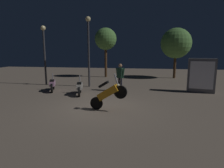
{
  "coord_description": "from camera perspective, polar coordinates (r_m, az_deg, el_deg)",
  "views": [
    {
      "loc": [
        1.9,
        -8.16,
        2.56
      ],
      "look_at": [
        0.43,
        0.66,
        1.0
      ],
      "focal_mm": 30.68,
      "sensor_mm": 36.0,
      "label": 1
    }
  ],
  "objects": [
    {
      "name": "ground_plane",
      "position": [
        8.76,
        -3.52,
        -7.11
      ],
      "size": [
        40.0,
        40.0,
        0.0
      ],
      "primitive_type": "plane",
      "color": "#756656"
    },
    {
      "name": "person_rider_beside",
      "position": [
        12.15,
        2.46,
        2.76
      ],
      "size": [
        0.64,
        0.37,
        1.76
      ],
      "rotation": [
        0.0,
        0.0,
        1.13
      ],
      "color": "black",
      "rests_on": "ground_plane"
    },
    {
      "name": "tree_left_bg",
      "position": [
        18.86,
        -1.91,
        13.18
      ],
      "size": [
        2.1,
        2.1,
        4.74
      ],
      "color": "#4C331E",
      "rests_on": "ground_plane"
    },
    {
      "name": "kiosk_billboard",
      "position": [
        13.03,
        25.07,
        2.3
      ],
      "size": [
        1.67,
        0.84,
        2.1
      ],
      "rotation": [
        0.0,
        0.0,
        2.92
      ],
      "color": "#595960",
      "rests_on": "ground_plane"
    },
    {
      "name": "motorcycle_white_parked_left",
      "position": [
        11.41,
        -9.63,
        -0.98
      ],
      "size": [
        0.55,
        1.62,
        1.11
      ],
      "rotation": [
        0.0,
        0.0,
        1.85
      ],
      "color": "black",
      "rests_on": "ground_plane"
    },
    {
      "name": "streetlamp_near",
      "position": [
        13.77,
        -7.02,
        12.11
      ],
      "size": [
        0.36,
        0.36,
        4.89
      ],
      "color": "#38383D",
      "rests_on": "ground_plane"
    },
    {
      "name": "tree_center_bg",
      "position": [
        18.96,
        18.52,
        11.42
      ],
      "size": [
        2.78,
        2.78,
        4.64
      ],
      "color": "#4C331E",
      "rests_on": "ground_plane"
    },
    {
      "name": "motorcycle_orange_foreground",
      "position": [
        8.17,
        -1.18,
        -2.95
      ],
      "size": [
        1.65,
        0.46,
        1.63
      ],
      "rotation": [
        0.0,
        0.0,
        -0.17
      ],
      "color": "black",
      "rests_on": "ground_plane"
    },
    {
      "name": "motorcycle_pink_parked_right",
      "position": [
        12.84,
        -17.31,
        -0.08
      ],
      "size": [
        0.7,
        1.58,
        1.11
      ],
      "rotation": [
        0.0,
        0.0,
        1.94
      ],
      "color": "black",
      "rests_on": "ground_plane"
    },
    {
      "name": "streetlamp_far",
      "position": [
        15.27,
        -19.56,
        10.33
      ],
      "size": [
        0.36,
        0.36,
        4.38
      ],
      "color": "#38383D",
      "rests_on": "ground_plane"
    }
  ]
}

